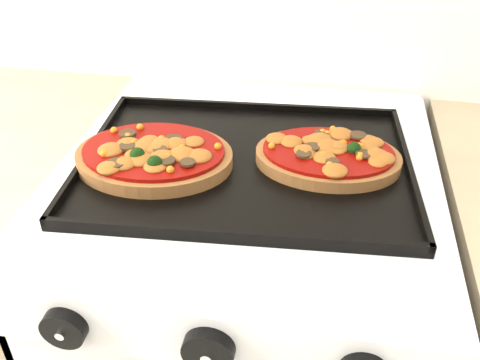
% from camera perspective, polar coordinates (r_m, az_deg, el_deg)
% --- Properties ---
extents(stove, '(0.60, 0.60, 0.91)m').
position_cam_1_polar(stove, '(1.16, 0.78, -17.08)').
color(stove, silver).
rests_on(stove, floor).
extents(control_panel, '(0.60, 0.02, 0.09)m').
position_cam_1_polar(control_panel, '(0.66, -3.71, -16.24)').
color(control_panel, silver).
rests_on(control_panel, stove).
extents(knob_left, '(0.06, 0.02, 0.06)m').
position_cam_1_polar(knob_left, '(0.70, -18.25, -14.81)').
color(knob_left, black).
rests_on(knob_left, control_panel).
extents(knob_center, '(0.06, 0.02, 0.06)m').
position_cam_1_polar(knob_center, '(0.65, -3.40, -17.69)').
color(knob_center, black).
rests_on(knob_center, control_panel).
extents(baking_tray, '(0.53, 0.41, 0.02)m').
position_cam_1_polar(baking_tray, '(0.83, 0.62, 2.03)').
color(baking_tray, black).
rests_on(baking_tray, stove).
extents(pizza_left, '(0.25, 0.20, 0.04)m').
position_cam_1_polar(pizza_left, '(0.83, -9.18, 2.75)').
color(pizza_left, brown).
rests_on(pizza_left, baking_tray).
extents(pizza_right, '(0.23, 0.16, 0.03)m').
position_cam_1_polar(pizza_right, '(0.83, 9.37, 2.68)').
color(pizza_right, brown).
rests_on(pizza_right, baking_tray).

